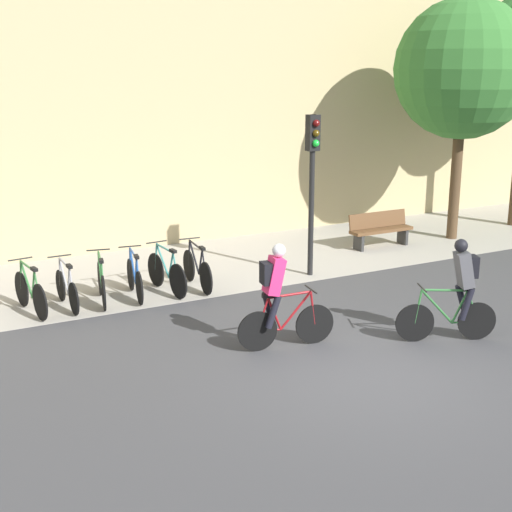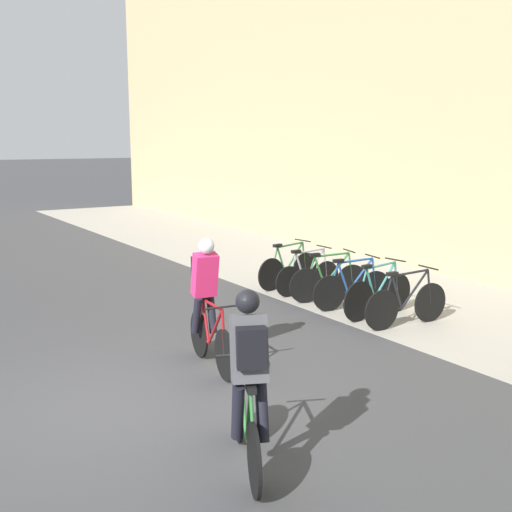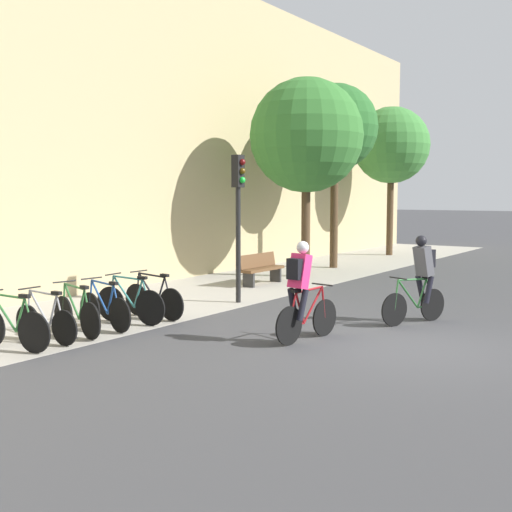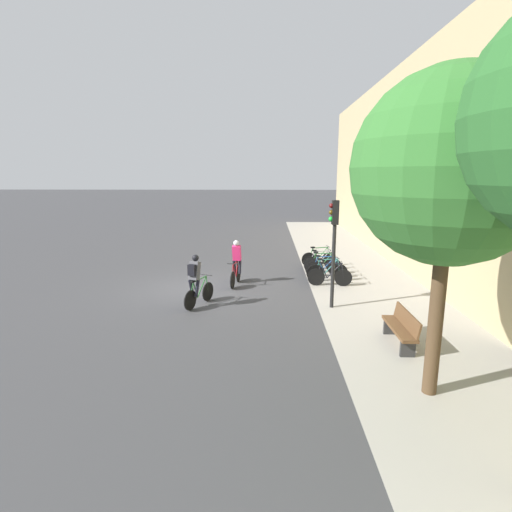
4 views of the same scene
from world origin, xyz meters
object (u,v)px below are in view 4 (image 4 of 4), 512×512
Objects in this scene: cyclist_grey at (196,279)px; parked_bike_3 at (325,268)px; parked_bike_0 at (319,258)px; cyclist_pink at (236,261)px; parked_bike_2 at (323,264)px; parked_bike_5 at (330,276)px; parked_bike_1 at (321,262)px; parked_bike_4 at (327,272)px; bench at (401,327)px; traffic_light_pole at (334,234)px.

parked_bike_3 is at bearing 130.25° from cyclist_grey.
parked_bike_3 is at bearing -0.01° from parked_bike_0.
parked_bike_2 is at bearing 117.05° from cyclist_pink.
cyclist_pink is 3.72m from parked_bike_5.
parked_bike_1 is 0.68m from parked_bike_2.
parked_bike_5 is (2.72, -0.00, 0.02)m from parked_bike_1.
cyclist_grey reaches higher than parked_bike_5.
parked_bike_1 is (0.68, -0.00, -0.02)m from parked_bike_0.
parked_bike_1 is at bearing -0.06° from parked_bike_0.
bench is at bearing 9.09° from parked_bike_4.
bench is at bearing 8.21° from parked_bike_3.
cyclist_grey reaches higher than parked_bike_0.
parked_bike_0 is at bearing 176.87° from traffic_light_pole.
cyclist_pink is at bearing -92.55° from parked_bike_5.
parked_bike_4 is (1.36, 0.00, 0.01)m from parked_bike_2.
parked_bike_4 is at bearing 0.05° from parked_bike_3.
cyclist_pink is 1.07× the size of parked_bike_0.
parked_bike_0 is at bearing 180.00° from parked_bike_2.
parked_bike_4 is (2.72, 0.00, 0.01)m from parked_bike_0.
cyclist_grey is (2.85, -1.11, -0.00)m from cyclist_pink.
parked_bike_2 is 5.07m from traffic_light_pole.
parked_bike_3 is (2.04, -0.00, -0.01)m from parked_bike_0.
traffic_light_pole is at bearing 91.28° from cyclist_grey.
cyclist_pink reaches higher than parked_bike_4.
cyclist_grey is 1.03× the size of parked_bike_4.
cyclist_grey reaches higher than parked_bike_3.
parked_bike_2 and parked_bike_5 have the same top height.
traffic_light_pole is at bearing 50.57° from cyclist_pink.
parked_bike_1 is 0.96× the size of parked_bike_3.
parked_bike_5 reaches higher than parked_bike_3.
cyclist_grey is 1.07× the size of parked_bike_3.
traffic_light_pole is at bearing -7.19° from parked_bike_5.
parked_bike_1 is at bearing -179.95° from parked_bike_2.
parked_bike_3 is at bearing 108.04° from cyclist_pink.
parked_bike_4 reaches higher than parked_bike_1.
traffic_light_pole is 3.77m from bench.
traffic_light_pole reaches higher than parked_bike_2.
parked_bike_0 is (-6.09, 4.79, -0.54)m from cyclist_grey.
parked_bike_0 is 2.04m from parked_bike_3.
parked_bike_1 is 0.93× the size of parked_bike_4.
cyclist_pink is 3.91m from parked_bike_3.
parked_bike_4 is 0.99× the size of parked_bike_5.
traffic_light_pole is (3.95, -0.33, 2.04)m from parked_bike_3.
parked_bike_2 is (-4.73, 4.79, -0.54)m from cyclist_grey.
bench is (8.92, 0.99, 0.07)m from parked_bike_0.
parked_bike_2 is at bearing 134.67° from cyclist_grey.
bench is (8.24, 0.99, 0.09)m from parked_bike_1.
parked_bike_0 is 1.01× the size of parked_bike_2.
traffic_light_pole is at bearing -3.13° from parked_bike_0.
parked_bike_5 is (1.36, -0.00, 0.01)m from parked_bike_3.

